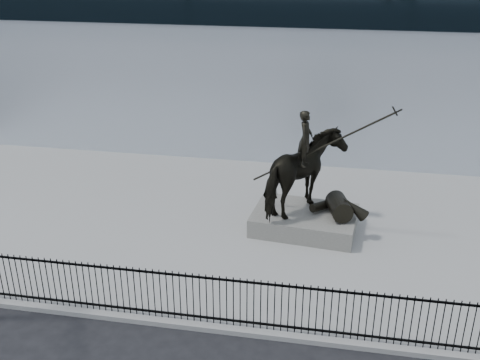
# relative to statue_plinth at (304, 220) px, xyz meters

# --- Properties ---
(ground) EXTENTS (120.00, 120.00, 0.00)m
(ground) POSITION_rel_statue_plinth_xyz_m (-2.14, -6.96, -0.48)
(ground) COLOR black
(ground) RESTS_ON ground
(plaza) EXTENTS (30.00, 12.00, 0.15)m
(plaza) POSITION_rel_statue_plinth_xyz_m (-2.14, 0.04, -0.41)
(plaza) COLOR gray
(plaza) RESTS_ON ground
(building) EXTENTS (44.00, 14.00, 9.00)m
(building) POSITION_rel_statue_plinth_xyz_m (-2.14, 13.04, 4.02)
(building) COLOR silver
(building) RESTS_ON ground
(picket_fence) EXTENTS (22.10, 0.10, 1.50)m
(picket_fence) POSITION_rel_statue_plinth_xyz_m (-2.14, -5.71, 0.42)
(picket_fence) COLOR black
(picket_fence) RESTS_ON plaza
(statue_plinth) EXTENTS (3.77, 2.79, 0.66)m
(statue_plinth) POSITION_rel_statue_plinth_xyz_m (0.00, 0.00, 0.00)
(statue_plinth) COLOR #63615B
(statue_plinth) RESTS_ON plaza
(equestrian_statue) EXTENTS (4.51, 3.03, 3.84)m
(equestrian_statue) POSITION_rel_statue_plinth_xyz_m (0.07, -0.01, 1.72)
(equestrian_statue) COLOR black
(equestrian_statue) RESTS_ON statue_plinth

